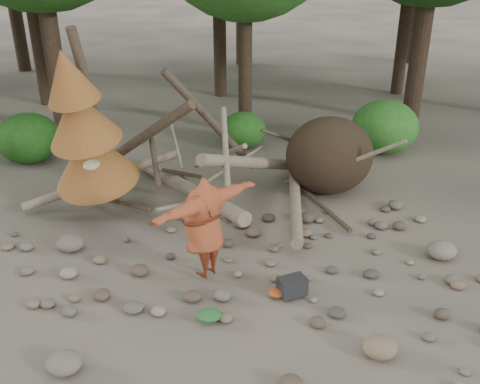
{
  "coord_description": "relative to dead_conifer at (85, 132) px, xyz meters",
  "views": [
    {
      "loc": [
        -0.85,
        -7.92,
        5.81
      ],
      "look_at": [
        0.08,
        1.5,
        1.4
      ],
      "focal_mm": 40.0,
      "sensor_mm": 36.0,
      "label": 1
    }
  ],
  "objects": [
    {
      "name": "ground",
      "position": [
        3.12,
        -3.37,
        -2.11
      ],
      "size": [
        120.0,
        120.0,
        0.0
      ],
      "primitive_type": "plane",
      "color": "#514C44",
      "rests_on": "ground"
    },
    {
      "name": "boulder_front_left",
      "position": [
        0.26,
        -4.95,
        -1.95
      ],
      "size": [
        0.53,
        0.48,
        0.32
      ],
      "primitive_type": "ellipsoid",
      "color": "slate",
      "rests_on": "ground"
    },
    {
      "name": "frisbee_thrower",
      "position": [
        2.45,
        -2.66,
        -1.03
      ],
      "size": [
        3.19,
        2.06,
        2.46
      ],
      "color": "#9C4223",
      "rests_on": "ground"
    },
    {
      "name": "cloth_orange",
      "position": [
        3.71,
        -3.45,
        -2.05
      ],
      "size": [
        0.34,
        0.27,
        0.12
      ],
      "primitive_type": "ellipsoid",
      "color": "#A6461C",
      "rests_on": "ground"
    },
    {
      "name": "bush_mid",
      "position": [
        3.92,
        4.43,
        -1.55
      ],
      "size": [
        1.4,
        1.4,
        1.12
      ],
      "primitive_type": "ellipsoid",
      "color": "#27671D",
      "rests_on": "ground"
    },
    {
      "name": "backpack",
      "position": [
        3.99,
        -3.43,
        -1.95
      ],
      "size": [
        0.56,
        0.46,
        0.32
      ],
      "primitive_type": "cube",
      "rotation": [
        0.0,
        0.0,
        0.32
      ],
      "color": "black",
      "rests_on": "ground"
    },
    {
      "name": "deadfall_pile",
      "position": [
        5.13,
        0.87,
        -1.16
      ],
      "size": [
        8.55,
        5.24,
        3.3
      ],
      "color": "#332619",
      "rests_on": "ground"
    },
    {
      "name": "boulder_front_right",
      "position": [
        5.05,
        -5.08,
        -1.95
      ],
      "size": [
        0.54,
        0.49,
        0.32
      ],
      "primitive_type": "ellipsoid",
      "color": "#816C51",
      "rests_on": "ground"
    },
    {
      "name": "dead_conifer",
      "position": [
        0.0,
        0.0,
        0.0
      ],
      "size": [
        2.06,
        2.16,
        4.35
      ],
      "color": "#4C3F30",
      "rests_on": "ground"
    },
    {
      "name": "boulder_mid_right",
      "position": [
        7.24,
        -2.44,
        -1.93
      ],
      "size": [
        0.6,
        0.54,
        0.36
      ],
      "primitive_type": "ellipsoid",
      "color": "gray",
      "rests_on": "ground"
    },
    {
      "name": "bush_left",
      "position": [
        -2.38,
        3.83,
        -1.39
      ],
      "size": [
        1.8,
        1.8,
        1.44
      ],
      "primitive_type": "ellipsoid",
      "color": "#1D5115",
      "rests_on": "ground"
    },
    {
      "name": "cloth_green",
      "position": [
        2.46,
        -4.0,
        -2.03
      ],
      "size": [
        0.43,
        0.36,
        0.16
      ],
      "primitive_type": "ellipsoid",
      "color": "#27622C",
      "rests_on": "ground"
    },
    {
      "name": "bush_right",
      "position": [
        8.12,
        3.63,
        -1.31
      ],
      "size": [
        2.0,
        2.0,
        1.6
      ],
      "primitive_type": "ellipsoid",
      "color": "#327A26",
      "rests_on": "ground"
    },
    {
      "name": "boulder_mid_left",
      "position": [
        -0.3,
        -1.4,
        -1.94
      ],
      "size": [
        0.57,
        0.51,
        0.34
      ],
      "primitive_type": "ellipsoid",
      "color": "#675D56",
      "rests_on": "ground"
    }
  ]
}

